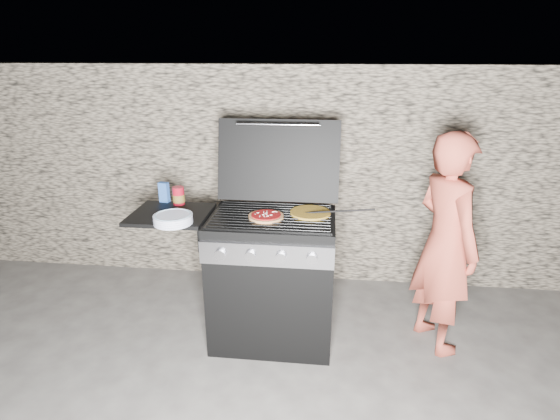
# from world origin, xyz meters

# --- Properties ---
(ground) EXTENTS (50.00, 50.00, 0.00)m
(ground) POSITION_xyz_m (0.00, 0.00, 0.00)
(ground) COLOR #413D3A
(stone_wall) EXTENTS (8.00, 0.35, 1.80)m
(stone_wall) POSITION_xyz_m (0.00, 1.05, 0.90)
(stone_wall) COLOR tan
(stone_wall) RESTS_ON ground
(gas_grill) EXTENTS (1.34, 0.79, 0.91)m
(gas_grill) POSITION_xyz_m (-0.25, 0.00, 0.46)
(gas_grill) COLOR black
(gas_grill) RESTS_ON ground
(pizza_topped) EXTENTS (0.27, 0.27, 0.02)m
(pizza_topped) POSITION_xyz_m (-0.03, -0.04, 0.92)
(pizza_topped) COLOR tan
(pizza_topped) RESTS_ON gas_grill
(pizza_plain) EXTENTS (0.29, 0.29, 0.01)m
(pizza_plain) POSITION_xyz_m (0.24, 0.06, 0.92)
(pizza_plain) COLOR gold
(pizza_plain) RESTS_ON gas_grill
(sauce_jar) EXTENTS (0.09, 0.09, 0.12)m
(sauce_jar) POSITION_xyz_m (-0.67, 0.17, 0.96)
(sauce_jar) COLOR maroon
(sauce_jar) RESTS_ON gas_grill
(blue_carton) EXTENTS (0.07, 0.05, 0.14)m
(blue_carton) POSITION_xyz_m (-0.78, 0.20, 0.97)
(blue_carton) COLOR #26509E
(blue_carton) RESTS_ON gas_grill
(plate_stack) EXTENTS (0.24, 0.24, 0.06)m
(plate_stack) POSITION_xyz_m (-0.59, -0.18, 0.93)
(plate_stack) COLOR silver
(plate_stack) RESTS_ON gas_grill
(person) EXTENTS (0.53, 0.63, 1.46)m
(person) POSITION_xyz_m (1.11, 0.08, 0.73)
(person) COLOR #B34634
(person) RESTS_ON ground
(tongs) EXTENTS (0.46, 0.11, 0.09)m
(tongs) POSITION_xyz_m (0.41, 0.00, 0.96)
(tongs) COLOR black
(tongs) RESTS_ON gas_grill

